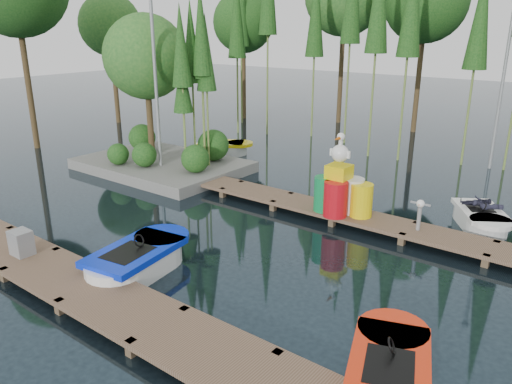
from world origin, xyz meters
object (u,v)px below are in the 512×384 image
Objects in this scene: boat_blue at (138,261)px; yellow_barrel at (361,200)px; boat_red at (389,372)px; island at (158,85)px; boat_yellow_far at (222,148)px; drum_cluster at (338,190)px; utility_cabinet at (21,243)px.

yellow_barrel reaches higher than boat_blue.
boat_blue is 6.06m from boat_red.
island is 2.48× the size of boat_yellow_far.
yellow_barrel is at bearing 13.94° from drum_cluster.
drum_cluster reaches higher than utility_cabinet.
yellow_barrel is at bearing 53.90° from utility_cabinet.
island is 2.35× the size of boat_red.
island is 9.05m from utility_cabinet.
boat_blue is 2.76m from utility_cabinet.
drum_cluster is (4.46, 6.84, 0.38)m from utility_cabinet.
boat_blue is 5.86m from drum_cluster.
boat_red is (12.23, -6.49, -2.93)m from island.
boat_red is 6.84m from drum_cluster.
yellow_barrel is at bearing 100.55° from boat_red.
boat_red is 1.26× the size of drum_cluster.
island reaches higher than boat_yellow_far.
utility_cabinet is (3.36, -10.82, 0.33)m from boat_yellow_far.
island is at bearing 116.11° from utility_cabinet.
island is at bearing -111.38° from boat_yellow_far.
boat_yellow_far is 2.94× the size of yellow_barrel.
boat_yellow_far is at bearing 152.98° from drum_cluster.
boat_blue is at bearing -45.93° from island.
island is at bearing 132.49° from boat_red.
yellow_barrel is (5.11, 7.00, 0.17)m from utility_cabinet.
island reaches higher than boat_blue.
utility_cabinet is at bearing -157.25° from boat_blue.
drum_cluster is at bearing -39.73° from boat_yellow_far.
yellow_barrel is (-3.30, 5.69, 0.51)m from boat_red.
island is 9.33m from boat_blue.
boat_red is at bearing -54.47° from drum_cluster.
island reaches higher than drum_cluster.
island reaches higher than boat_red.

